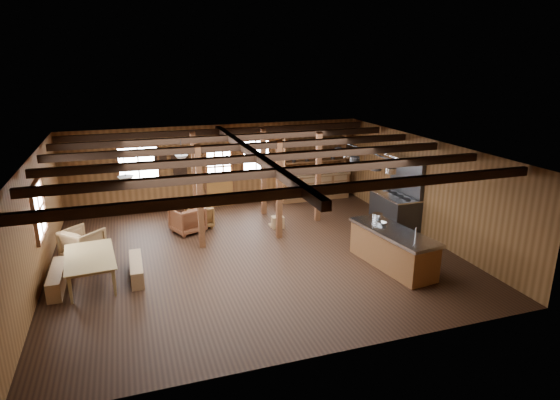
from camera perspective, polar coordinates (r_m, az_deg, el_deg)
name	(u,v)px	position (r m, az deg, el deg)	size (l,w,h in m)	color
room	(254,204)	(11.79, -3.19, -0.49)	(10.04, 9.04, 2.84)	black
ceiling_joists	(251,153)	(11.63, -3.53, 5.79)	(9.80, 8.82, 0.18)	black
timber_posts	(252,182)	(13.84, -3.41, 2.18)	(3.95, 2.35, 2.80)	#452B13
back_door	(220,181)	(16.10, -7.38, 2.28)	(1.02, 0.08, 2.15)	brown
window_back_left	(139,166)	(15.68, -16.86, 3.99)	(1.32, 0.06, 1.32)	white
window_back_right	(256,158)	(16.23, -2.96, 5.14)	(1.02, 0.06, 1.32)	white
window_left	(38,210)	(12.01, -27.38, -1.10)	(0.14, 1.24, 1.32)	white
notice_boards	(173,162)	(15.72, -12.86, 4.48)	(1.08, 0.03, 0.90)	beige
back_counter	(314,183)	(16.90, 4.20, 2.11)	(2.55, 0.60, 2.45)	brown
pendant_lamps	(156,169)	(12.17, -14.82, 3.69)	(1.86, 2.36, 0.66)	#313134
pot_rack	(362,160)	(12.93, 9.97, 4.82)	(0.43, 3.00, 0.44)	#313134
kitchen_island	(392,248)	(11.79, 13.55, -5.72)	(1.22, 2.60, 1.20)	brown
step_stool	(278,222)	(14.10, -0.28, -2.72)	(0.40, 0.29, 0.36)	brown
commercial_range	(397,205)	(14.49, 14.03, -0.63)	(0.88, 1.71, 2.11)	#313134
dining_table	(93,269)	(11.53, -21.85, -7.84)	(1.89, 1.05, 0.66)	olive
bench_wall	(57,279)	(11.67, -25.49, -8.65)	(0.29, 1.57, 0.43)	brown
bench_aisle	(136,269)	(11.55, -17.09, -8.01)	(0.28, 1.47, 0.41)	brown
armchair_a	(187,220)	(13.95, -11.22, -2.35)	(0.83, 0.86, 0.78)	brown
armchair_b	(200,216)	(14.31, -9.78, -1.98)	(0.72, 0.74, 0.68)	brown
armchair_c	(83,243)	(12.99, -22.90, -4.89)	(0.84, 0.86, 0.79)	olive
counter_pot	(377,216)	(12.28, 11.79, -1.97)	(0.26, 0.26, 0.16)	silver
bowl	(382,223)	(11.96, 12.28, -2.78)	(0.24, 0.24, 0.06)	silver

